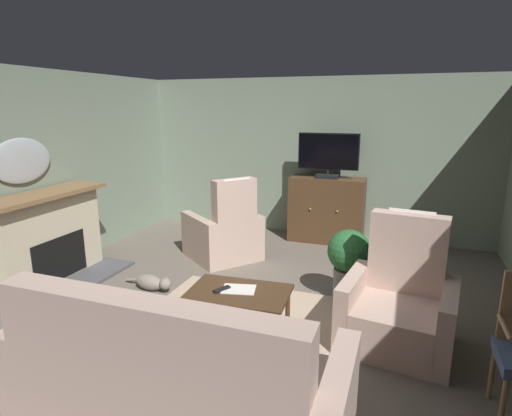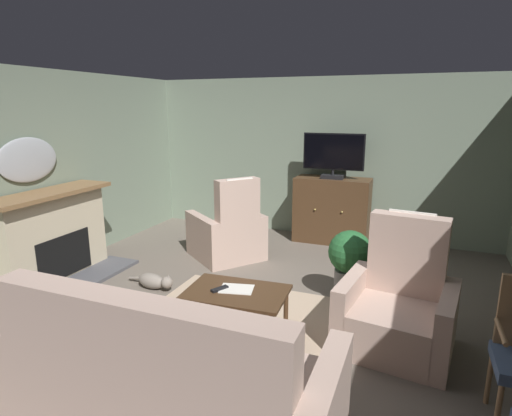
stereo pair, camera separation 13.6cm
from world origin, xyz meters
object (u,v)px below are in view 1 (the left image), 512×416
armchair_angled_to_table (399,306)px  armchair_near_window (224,234)px  tv_cabinet (327,211)px  cat (152,282)px  potted_plant_leafy_by_curtain (349,260)px  tv_remote (222,289)px  coffee_table (239,297)px  folded_newspaper (239,289)px  wall_mirror_oval (22,161)px  sofa_floral (174,384)px  fireplace (48,240)px  television (328,154)px

armchair_angled_to_table → armchair_near_window: 2.78m
tv_cabinet → cat: bearing=-121.4°
potted_plant_leafy_by_curtain → tv_remote: bearing=-129.8°
armchair_angled_to_table → tv_cabinet: bearing=113.1°
armchair_near_window → coffee_table: bearing=-62.5°
folded_newspaper → armchair_near_window: size_ratio=0.24×
wall_mirror_oval → tv_cabinet: bearing=41.4°
sofa_floral → armchair_angled_to_table: size_ratio=1.90×
coffee_table → tv_remote: tv_remote is taller
armchair_near_window → wall_mirror_oval: bearing=-142.7°
folded_newspaper → potted_plant_leafy_by_curtain: (0.84, 1.10, -0.00)m
coffee_table → folded_newspaper: (-0.01, 0.04, 0.06)m
wall_mirror_oval → folded_newspaper: size_ratio=2.78×
coffee_table → armchair_angled_to_table: armchair_angled_to_table is taller
fireplace → armchair_angled_to_table: (4.04, 0.00, -0.18)m
sofa_floral → cat: bearing=127.1°
television → cat: (-1.56, -2.50, -1.29)m
fireplace → television: 4.03m
cat → sofa_floral: bearing=-52.9°
potted_plant_leafy_by_curtain → cat: size_ratio=1.19×
wall_mirror_oval → television: (3.12, 2.70, -0.09)m
television → cat: 3.22m
television → armchair_near_window: 2.01m
wall_mirror_oval → fireplace: bearing=0.0°
fireplace → potted_plant_leafy_by_curtain: bearing=11.3°
sofa_floral → cat: 2.32m
coffee_table → folded_newspaper: size_ratio=3.15×
tv_remote → sofa_floral: size_ratio=0.08×
fireplace → potted_plant_leafy_by_curtain: (3.49, 0.70, -0.05)m
wall_mirror_oval → folded_newspaper: 3.09m
tv_cabinet → folded_newspaper: (-0.22, -3.15, -0.01)m
tv_remote → cat: 1.43m
coffee_table → cat: (-1.36, 0.63, -0.32)m
tv_cabinet → armchair_near_window: armchair_near_window is taller
fireplace → tv_cabinet: 3.97m
armchair_near_window → tv_remote: bearing=-66.5°
armchair_angled_to_table → cat: size_ratio=1.71×
fireplace → armchair_near_window: 2.23m
fireplace → wall_mirror_oval: bearing=180.0°
folded_newspaper → potted_plant_leafy_by_curtain: potted_plant_leafy_by_curtain is taller
tv_cabinet → sofa_floral: sofa_floral is taller
tv_cabinet → television: bearing=-90.0°
coffee_table → armchair_near_window: bearing=117.5°
fireplace → tv_cabinet: (2.87, 2.75, -0.04)m
potted_plant_leafy_by_curtain → armchair_near_window: bearing=157.2°
wall_mirror_oval → tv_remote: bearing=-9.8°
coffee_table → cat: size_ratio=1.38×
coffee_table → sofa_floral: size_ratio=0.42×
fireplace → wall_mirror_oval: size_ratio=1.97×
fireplace → folded_newspaper: (2.65, -0.40, -0.05)m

